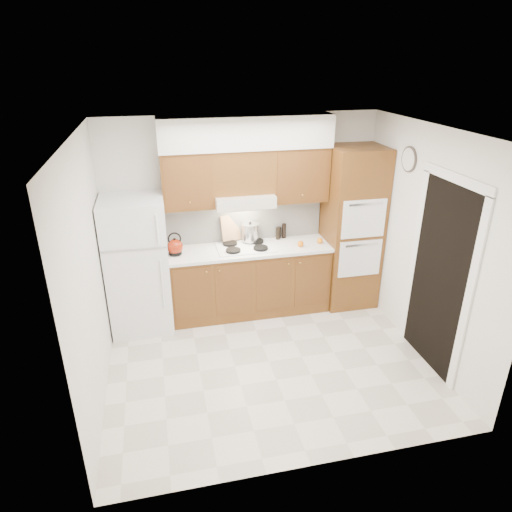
{
  "coord_description": "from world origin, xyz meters",
  "views": [
    {
      "loc": [
        -1.1,
        -4.19,
        3.27
      ],
      "look_at": [
        -0.05,
        0.45,
        1.15
      ],
      "focal_mm": 32.0,
      "sensor_mm": 36.0,
      "label": 1
    }
  ],
  "objects_px": {
    "oven_cabinet": "(351,228)",
    "kettle": "(175,247)",
    "fridge": "(138,265)",
    "stock_pot": "(250,232)"
  },
  "relations": [
    {
      "from": "kettle",
      "to": "stock_pot",
      "type": "relative_size",
      "value": 0.86
    },
    {
      "from": "fridge",
      "to": "kettle",
      "type": "height_order",
      "value": "fridge"
    },
    {
      "from": "stock_pot",
      "to": "fridge",
      "type": "bearing_deg",
      "value": -171.33
    },
    {
      "from": "oven_cabinet",
      "to": "kettle",
      "type": "height_order",
      "value": "oven_cabinet"
    },
    {
      "from": "fridge",
      "to": "oven_cabinet",
      "type": "relative_size",
      "value": 0.78
    },
    {
      "from": "fridge",
      "to": "oven_cabinet",
      "type": "height_order",
      "value": "oven_cabinet"
    },
    {
      "from": "fridge",
      "to": "kettle",
      "type": "distance_m",
      "value": 0.51
    },
    {
      "from": "kettle",
      "to": "oven_cabinet",
      "type": "bearing_deg",
      "value": -3.24
    },
    {
      "from": "oven_cabinet",
      "to": "stock_pot",
      "type": "xyz_separation_m",
      "value": [
        -1.36,
        0.19,
        -0.02
      ]
    },
    {
      "from": "fridge",
      "to": "oven_cabinet",
      "type": "distance_m",
      "value": 2.86
    }
  ]
}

